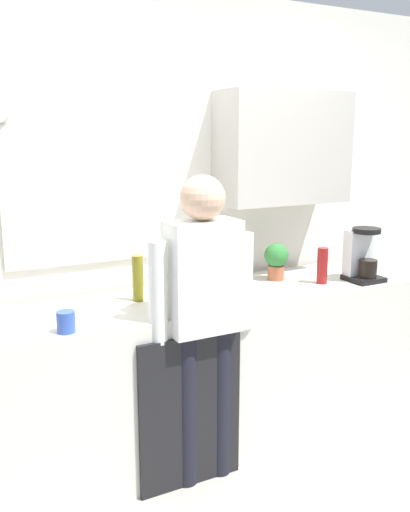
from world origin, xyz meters
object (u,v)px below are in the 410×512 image
at_px(cup_blue_mug, 66,322).
at_px(coffee_maker, 362,257).
at_px(bottle_olive_oil, 138,278).
at_px(potted_plant, 276,259).
at_px(person_at_sink, 203,306).
at_px(bottle_red_vinegar, 322,266).

bearing_deg(cup_blue_mug, coffee_maker, 2.66).
bearing_deg(coffee_maker, cup_blue_mug, -177.34).
bearing_deg(cup_blue_mug, bottle_olive_oil, 33.62).
height_order(potted_plant, person_at_sink, person_at_sink).
relative_size(cup_blue_mug, potted_plant, 0.43).
distance_m(coffee_maker, potted_plant, 0.52).
height_order(coffee_maker, bottle_olive_oil, coffee_maker).
height_order(bottle_olive_oil, potted_plant, bottle_olive_oil).
bearing_deg(bottle_red_vinegar, person_at_sink, -167.91).
height_order(coffee_maker, bottle_red_vinegar, coffee_maker).
xyz_separation_m(bottle_olive_oil, person_at_sink, (0.20, -0.37, -0.08)).
bearing_deg(bottle_olive_oil, coffee_maker, -9.32).
relative_size(cup_blue_mug, person_at_sink, 0.06).
xyz_separation_m(potted_plant, person_at_sink, (-0.72, -0.40, -0.09)).
relative_size(potted_plant, person_at_sink, 0.14).
distance_m(coffee_maker, bottle_red_vinegar, 0.27).
distance_m(cup_blue_mug, person_at_sink, 0.67).
height_order(coffee_maker, cup_blue_mug, coffee_maker).
bearing_deg(cup_blue_mug, bottle_red_vinegar, 4.85).
distance_m(coffee_maker, cup_blue_mug, 1.85).
relative_size(bottle_olive_oil, bottle_red_vinegar, 1.14).
bearing_deg(person_at_sink, potted_plant, 21.78).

